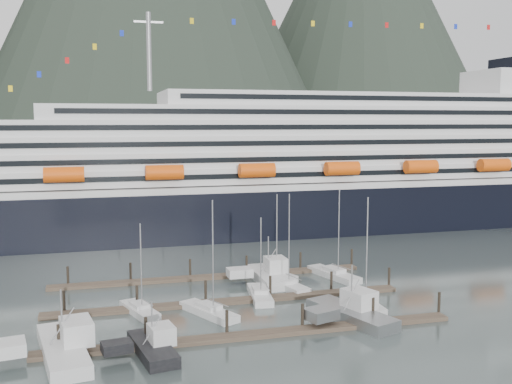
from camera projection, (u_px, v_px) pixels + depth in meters
ground at (272, 307)px, 78.00m from camera, size 1600.00×1600.00×0.00m
cruise_ship at (328, 174)px, 137.09m from camera, size 210.00×30.40×50.30m
dock_near at (256, 334)px, 67.15m from camera, size 48.18×2.28×3.20m
dock_mid at (230, 301)px, 79.60m from camera, size 48.18×2.28×3.20m
dock_far at (211, 276)px, 92.04m from camera, size 48.18×2.28×3.20m
sailboat_a at (140, 310)px, 75.21m from camera, size 4.65×8.27×11.98m
sailboat_b at (209, 312)px, 74.56m from camera, size 6.31×9.64×15.01m
sailboat_c at (260, 295)px, 81.73m from camera, size 3.71×9.41×11.75m
sailboat_d at (285, 285)px, 87.07m from camera, size 4.76×10.53×14.24m
sailboat_f at (273, 275)px, 92.64m from camera, size 5.64×9.64×13.55m
sailboat_g at (334, 275)px, 92.61m from camera, size 5.34×10.82×14.34m
sailboat_h at (363, 303)px, 77.94m from camera, size 3.14×9.45×15.01m
trawler_a at (61, 348)px, 61.33m from camera, size 10.64×14.62×7.82m
trawler_b at (151, 347)px, 61.94m from camera, size 7.66×10.04×6.23m
trawler_d at (350, 313)px, 72.56m from camera, size 10.55×13.21×7.57m
trawler_e at (267, 275)px, 90.16m from camera, size 8.95×11.75×7.64m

